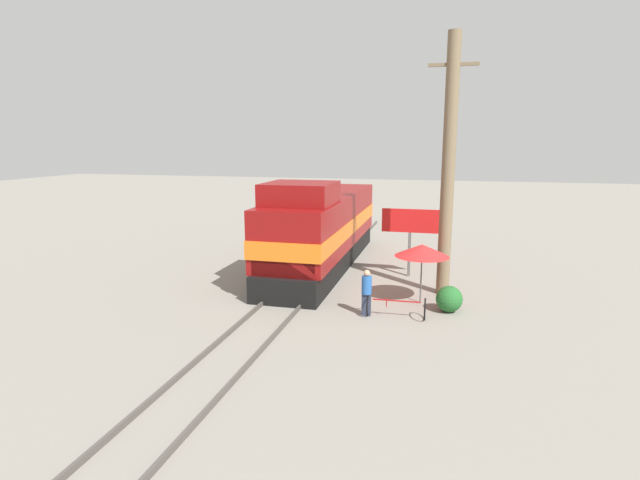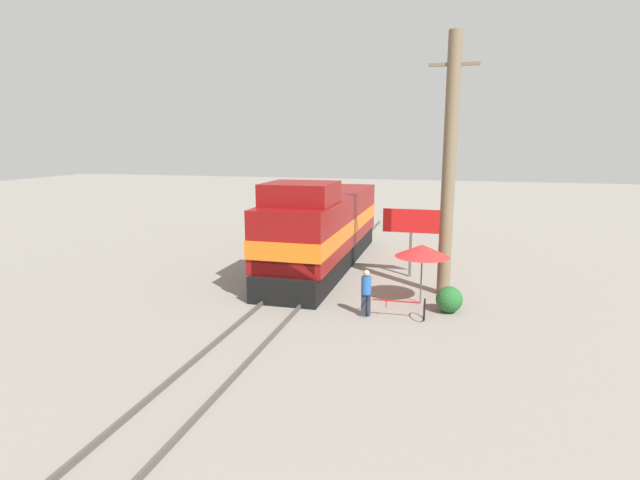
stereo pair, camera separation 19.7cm
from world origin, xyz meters
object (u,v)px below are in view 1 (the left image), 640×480
at_px(locomotive, 321,229).
at_px(vendor_umbrella, 422,250).
at_px(billboard_sign, 410,225).
at_px(bicycle, 396,307).
at_px(utility_pole, 448,167).
at_px(person_bystander, 367,291).

distance_m(locomotive, vendor_umbrella, 6.39).
bearing_deg(billboard_sign, locomotive, 172.74).
height_order(billboard_sign, bicycle, billboard_sign).
height_order(locomotive, utility_pole, utility_pole).
relative_size(person_bystander, bicycle, 0.82).
bearing_deg(utility_pole, vendor_umbrella, -119.47).
bearing_deg(utility_pole, person_bystander, -127.66).
bearing_deg(bicycle, vendor_umbrella, 158.04).
relative_size(locomotive, utility_pole, 1.30).
xyz_separation_m(locomotive, billboard_sign, (4.12, -0.52, 0.44)).
bearing_deg(billboard_sign, bicycle, -89.93).
bearing_deg(person_bystander, bicycle, 0.88).
xyz_separation_m(vendor_umbrella, bicycle, (-0.71, -1.85, -1.59)).
distance_m(vendor_umbrella, bicycle, 2.54).
xyz_separation_m(vendor_umbrella, person_bystander, (-1.72, -1.86, -1.11)).
xyz_separation_m(locomotive, utility_pole, (5.61, -2.80, 3.06)).
bearing_deg(person_bystander, locomotive, 117.25).
bearing_deg(utility_pole, bicycle, -114.71).
xyz_separation_m(utility_pole, person_bystander, (-2.50, -3.24, -4.05)).
relative_size(vendor_umbrella, bicycle, 1.13).
height_order(utility_pole, billboard_sign, utility_pole).
bearing_deg(vendor_umbrella, locomotive, 139.16).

